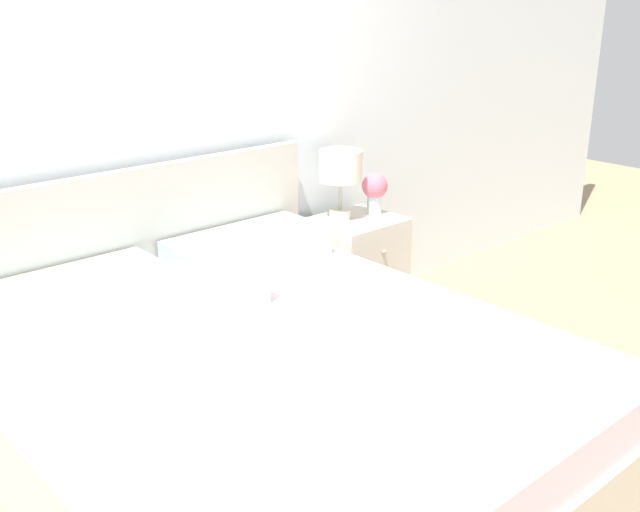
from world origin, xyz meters
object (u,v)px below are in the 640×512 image
object	(u,v)px
bed	(275,401)
nightstand	(356,272)
table_lamp	(341,170)
flower_vase	(375,190)

from	to	relation	value
bed	nightstand	size ratio (longest dim) A/B	3.48
bed	table_lamp	bearing A→B (deg)	36.81
bed	nightstand	bearing A→B (deg)	33.22
bed	table_lamp	xyz separation A→B (m)	(1.11, 0.83, 0.58)
bed	flower_vase	bearing A→B (deg)	30.55
nightstand	flower_vase	distance (m)	0.46
nightstand	flower_vase	bearing A→B (deg)	4.55
table_lamp	flower_vase	size ratio (longest dim) A/B	1.64
nightstand	flower_vase	size ratio (longest dim) A/B	2.70
flower_vase	table_lamp	bearing A→B (deg)	166.39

